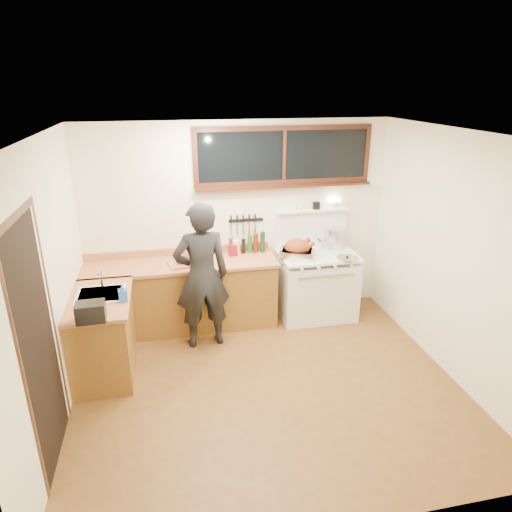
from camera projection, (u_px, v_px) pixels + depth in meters
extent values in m
cube|color=brown|center=(268.00, 385.00, 4.88)|extent=(4.00, 3.50, 0.02)
cube|color=white|center=(238.00, 221.00, 6.03)|extent=(4.00, 0.05, 2.60)
cube|color=white|center=(336.00, 384.00, 2.79)|extent=(4.00, 0.05, 2.60)
cube|color=white|center=(46.00, 291.00, 4.02)|extent=(0.05, 3.50, 2.60)
cube|color=white|center=(456.00, 257.00, 4.80)|extent=(0.05, 3.50, 2.60)
cube|color=white|center=(270.00, 132.00, 3.94)|extent=(4.00, 3.50, 0.05)
cube|color=brown|center=(182.00, 297.00, 5.89)|extent=(2.40, 0.60, 0.86)
cube|color=#B06B46|center=(180.00, 265.00, 5.72)|extent=(2.44, 0.64, 0.04)
cube|color=#B06B46|center=(179.00, 251.00, 5.97)|extent=(2.40, 0.03, 0.10)
sphere|color=#B78C38|center=(96.00, 294.00, 5.35)|extent=(0.03, 0.03, 0.03)
sphere|color=#B78C38|center=(140.00, 290.00, 5.45)|extent=(0.03, 0.03, 0.03)
sphere|color=#B78C38|center=(182.00, 286.00, 5.54)|extent=(0.03, 0.03, 0.03)
sphere|color=#B78C38|center=(223.00, 283.00, 5.64)|extent=(0.03, 0.03, 0.03)
sphere|color=#B78C38|center=(259.00, 280.00, 5.72)|extent=(0.03, 0.03, 0.03)
cube|color=brown|center=(103.00, 337.00, 4.97)|extent=(0.60, 1.05, 0.86)
cube|color=#B06B46|center=(99.00, 299.00, 4.81)|extent=(0.64, 1.09, 0.04)
cube|color=white|center=(101.00, 300.00, 4.89)|extent=(0.45, 0.40, 0.14)
cube|color=white|center=(101.00, 294.00, 4.87)|extent=(0.50, 0.45, 0.01)
cylinder|color=silver|center=(101.00, 278.00, 4.99)|extent=(0.02, 0.02, 0.24)
cylinder|color=silver|center=(99.00, 271.00, 4.88)|extent=(0.02, 0.18, 0.02)
cube|color=white|center=(316.00, 288.00, 6.20)|extent=(1.00, 0.70, 0.82)
cube|color=white|center=(318.00, 255.00, 6.03)|extent=(1.02, 0.72, 0.03)
cube|color=white|center=(325.00, 291.00, 5.85)|extent=(0.88, 0.02, 0.46)
cylinder|color=silver|center=(327.00, 276.00, 5.74)|extent=(0.75, 0.02, 0.02)
cylinder|color=white|center=(302.00, 270.00, 5.65)|extent=(0.04, 0.03, 0.04)
cylinder|color=white|center=(319.00, 268.00, 5.69)|extent=(0.04, 0.03, 0.04)
cylinder|color=white|center=(335.00, 267.00, 5.73)|extent=(0.04, 0.03, 0.04)
cylinder|color=white|center=(352.00, 265.00, 5.78)|extent=(0.04, 0.03, 0.04)
cube|color=white|center=(311.00, 229.00, 6.23)|extent=(1.00, 0.05, 0.50)
cube|color=white|center=(313.00, 210.00, 6.11)|extent=(1.00, 0.12, 0.03)
cylinder|color=white|center=(334.00, 205.00, 6.14)|extent=(0.09, 0.09, 0.09)
cube|color=#FFE5B2|center=(334.00, 200.00, 6.12)|extent=(0.16, 0.08, 0.05)
cube|color=black|center=(316.00, 206.00, 6.09)|extent=(0.09, 0.05, 0.10)
cylinder|color=white|center=(300.00, 207.00, 6.05)|extent=(0.04, 0.04, 0.09)
cylinder|color=white|center=(295.00, 207.00, 6.04)|extent=(0.04, 0.04, 0.09)
cube|color=black|center=(284.00, 155.00, 5.81)|extent=(2.20, 0.01, 0.62)
cube|color=black|center=(285.00, 128.00, 5.68)|extent=(2.32, 0.04, 0.06)
cube|color=black|center=(284.00, 182.00, 5.92)|extent=(2.32, 0.04, 0.06)
cube|color=black|center=(195.00, 158.00, 5.59)|extent=(0.06, 0.04, 0.62)
cube|color=black|center=(367.00, 153.00, 6.02)|extent=(0.06, 0.04, 0.62)
cube|color=black|center=(284.00, 155.00, 5.80)|extent=(0.04, 0.04, 0.62)
cube|color=black|center=(284.00, 186.00, 5.90)|extent=(2.32, 0.13, 0.03)
cube|color=black|center=(41.00, 348.00, 3.62)|extent=(0.01, 0.86, 2.10)
cube|color=black|center=(25.00, 385.00, 3.17)|extent=(0.01, 0.07, 2.10)
cube|color=black|center=(53.00, 319.00, 4.06)|extent=(0.01, 0.07, 2.10)
cube|color=black|center=(15.00, 216.00, 3.23)|extent=(0.01, 1.04, 0.07)
cube|color=black|center=(246.00, 220.00, 6.01)|extent=(0.46, 0.02, 0.04)
cube|color=silver|center=(231.00, 229.00, 6.00)|extent=(0.02, 0.00, 0.18)
cube|color=black|center=(231.00, 219.00, 5.95)|extent=(0.02, 0.02, 0.10)
cube|color=silver|center=(237.00, 229.00, 6.01)|extent=(0.02, 0.00, 0.18)
cube|color=black|center=(237.00, 219.00, 5.96)|extent=(0.02, 0.02, 0.10)
cube|color=silver|center=(243.00, 229.00, 6.03)|extent=(0.02, 0.00, 0.18)
cube|color=black|center=(243.00, 219.00, 5.98)|extent=(0.02, 0.02, 0.10)
cube|color=silver|center=(249.00, 228.00, 6.04)|extent=(0.03, 0.00, 0.18)
cube|color=black|center=(249.00, 218.00, 5.99)|extent=(0.02, 0.02, 0.10)
cube|color=silver|center=(255.00, 228.00, 6.06)|extent=(0.03, 0.00, 0.18)
cube|color=black|center=(255.00, 218.00, 6.01)|extent=(0.02, 0.02, 0.10)
imported|color=black|center=(202.00, 276.00, 5.34)|extent=(0.70, 0.49, 1.80)
imported|color=blue|center=(123.00, 293.00, 4.69)|extent=(0.10, 0.10, 0.20)
cube|color=black|center=(91.00, 312.00, 4.31)|extent=(0.28, 0.20, 0.19)
cube|color=#B06B46|center=(185.00, 263.00, 5.68)|extent=(0.45, 0.38, 0.02)
ellipsoid|color=maroon|center=(184.00, 258.00, 5.66)|extent=(0.25, 0.20, 0.13)
sphere|color=maroon|center=(192.00, 255.00, 5.72)|extent=(0.05, 0.05, 0.05)
sphere|color=maroon|center=(193.00, 257.00, 5.63)|extent=(0.05, 0.05, 0.05)
cube|color=silver|center=(297.00, 253.00, 5.90)|extent=(0.52, 0.46, 0.10)
cube|color=#3F3F42|center=(297.00, 251.00, 5.89)|extent=(0.45, 0.40, 0.03)
torus|color=silver|center=(280.00, 251.00, 5.84)|extent=(0.05, 0.09, 0.10)
torus|color=silver|center=(314.00, 249.00, 5.93)|extent=(0.05, 0.09, 0.10)
ellipsoid|color=maroon|center=(297.00, 247.00, 5.87)|extent=(0.40, 0.36, 0.21)
cylinder|color=maroon|center=(308.00, 247.00, 5.81)|extent=(0.13, 0.09, 0.09)
sphere|color=maroon|center=(312.00, 244.00, 5.81)|extent=(0.06, 0.06, 0.06)
cylinder|color=maroon|center=(304.00, 243.00, 5.96)|extent=(0.13, 0.09, 0.09)
sphere|color=maroon|center=(308.00, 240.00, 5.96)|extent=(0.06, 0.06, 0.06)
cylinder|color=silver|center=(334.00, 237.00, 6.25)|extent=(0.34, 0.34, 0.27)
cylinder|color=silver|center=(325.00, 246.00, 6.17)|extent=(0.18, 0.18, 0.11)
cylinder|color=black|center=(320.00, 240.00, 6.25)|extent=(0.06, 0.14, 0.02)
cylinder|color=silver|center=(347.00, 258.00, 5.85)|extent=(0.28, 0.28, 0.02)
sphere|color=black|center=(347.00, 257.00, 5.84)|extent=(0.03, 0.03, 0.03)
cube|color=maroon|center=(233.00, 250.00, 5.94)|extent=(0.12, 0.10, 0.15)
cylinder|color=white|center=(236.00, 247.00, 5.99)|extent=(0.10, 0.10, 0.19)
cylinder|color=black|center=(231.00, 246.00, 5.98)|extent=(0.06, 0.06, 0.22)
cylinder|color=black|center=(237.00, 247.00, 6.00)|extent=(0.06, 0.06, 0.18)
cylinder|color=black|center=(243.00, 246.00, 6.02)|extent=(0.05, 0.05, 0.20)
cylinder|color=black|center=(250.00, 244.00, 6.02)|extent=(0.06, 0.06, 0.25)
cylinder|color=black|center=(256.00, 243.00, 6.04)|extent=(0.07, 0.07, 0.26)
cylinder|color=black|center=(263.00, 242.00, 6.05)|extent=(0.06, 0.06, 0.28)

